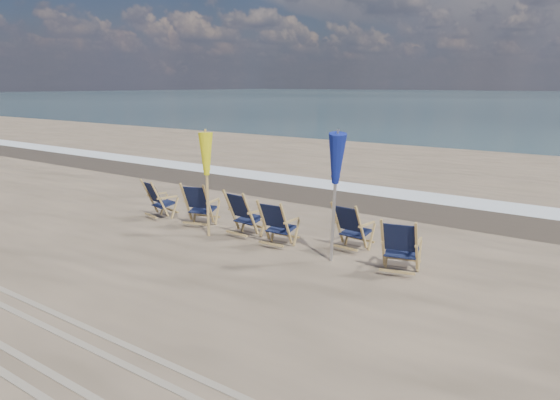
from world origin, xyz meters
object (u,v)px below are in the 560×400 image
(beach_chair_1, at_px, (208,206))
(umbrella_blue, at_px, (335,164))
(beach_chair_2, at_px, (250,216))
(beach_chair_4, at_px, (361,229))
(beach_chair_0, at_px, (160,201))
(umbrella_yellow, at_px, (206,160))
(beach_chair_3, at_px, (286,226))
(beach_chair_5, at_px, (416,249))

(beach_chair_1, height_order, umbrella_blue, umbrella_blue)
(beach_chair_1, bearing_deg, beach_chair_2, 158.02)
(beach_chair_2, distance_m, beach_chair_4, 2.27)
(beach_chair_0, bearing_deg, umbrella_yellow, -174.02)
(beach_chair_0, bearing_deg, umbrella_blue, -169.53)
(beach_chair_2, distance_m, umbrella_yellow, 1.43)
(umbrella_blue, bearing_deg, beach_chair_1, 172.68)
(beach_chair_3, bearing_deg, umbrella_yellow, 1.71)
(beach_chair_5, bearing_deg, beach_chair_2, -15.35)
(beach_chair_4, xyz_separation_m, umbrella_yellow, (-3.11, -0.78, 1.10))
(beach_chair_5, height_order, umbrella_blue, umbrella_blue)
(beach_chair_3, xyz_separation_m, beach_chair_5, (2.56, 0.04, 0.02))
(beach_chair_1, xyz_separation_m, beach_chair_4, (3.52, 0.34, -0.02))
(beach_chair_0, xyz_separation_m, beach_chair_4, (4.84, 0.56, 0.01))
(beach_chair_1, relative_size, beach_chair_4, 1.05)
(umbrella_blue, bearing_deg, beach_chair_0, 177.30)
(beach_chair_4, xyz_separation_m, umbrella_blue, (-0.10, -0.78, 1.29))
(beach_chair_1, height_order, umbrella_yellow, umbrella_yellow)
(beach_chair_1, bearing_deg, beach_chair_5, 162.05)
(beach_chair_3, distance_m, beach_chair_5, 2.56)
(beach_chair_2, distance_m, umbrella_blue, 2.48)
(beach_chair_5, bearing_deg, beach_chair_0, -14.31)
(umbrella_blue, bearing_deg, beach_chair_3, 170.77)
(beach_chair_0, height_order, beach_chair_3, beach_chair_3)
(beach_chair_4, distance_m, beach_chair_5, 1.42)
(beach_chair_1, distance_m, beach_chair_5, 4.83)
(beach_chair_5, bearing_deg, umbrella_blue, -5.09)
(beach_chair_3, height_order, umbrella_yellow, umbrella_yellow)
(beach_chair_1, distance_m, umbrella_yellow, 1.23)
(umbrella_blue, bearing_deg, beach_chair_4, 82.47)
(beach_chair_0, bearing_deg, beach_chair_1, -157.58)
(beach_chair_2, xyz_separation_m, beach_chair_3, (0.96, -0.10, -0.03))
(beach_chair_1, bearing_deg, beach_chair_4, 170.09)
(umbrella_yellow, bearing_deg, beach_chair_5, 2.94)
(beach_chair_1, bearing_deg, beach_chair_3, 158.17)
(beach_chair_4, xyz_separation_m, beach_chair_5, (1.31, -0.55, 0.01))
(beach_chair_1, relative_size, beach_chair_5, 1.02)
(beach_chair_3, relative_size, umbrella_yellow, 0.45)
(umbrella_yellow, relative_size, umbrella_blue, 0.91)
(beach_chair_0, relative_size, umbrella_yellow, 0.44)
(beach_chair_5, xyz_separation_m, umbrella_blue, (-1.41, -0.23, 1.27))
(beach_chair_2, height_order, beach_chair_5, beach_chair_2)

